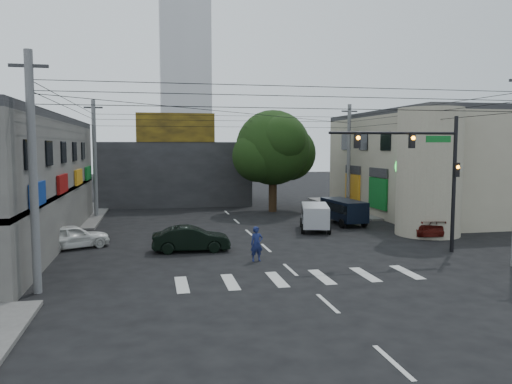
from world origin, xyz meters
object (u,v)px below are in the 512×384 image
object	(u,v)px
utility_pole_far_right	(349,158)
dark_sedan	(191,239)
white_compact	(72,237)
utility_pole_far_left	(95,159)
traffic_officer	(257,244)
utility_pole_near_left	(33,174)
street_tree	(273,148)
maroon_sedan	(420,225)
silver_minivan	(315,218)
traffic_gantry	(426,162)
navy_van	(344,212)

from	to	relation	value
utility_pole_far_right	dark_sedan	distance (m)	20.66
white_compact	utility_pole_far_left	bearing A→B (deg)	-23.79
utility_pole_far_right	traffic_officer	bearing A→B (deg)	-124.44
utility_pole_near_left	utility_pole_far_right	bearing A→B (deg)	44.31
street_tree	utility_pole_far_left	bearing A→B (deg)	-176.05
street_tree	utility_pole_far_left	world-z (taller)	utility_pole_far_left
street_tree	dark_sedan	xyz separation A→B (m)	(-8.13, -15.05, -4.80)
maroon_sedan	utility_pole_near_left	bearing A→B (deg)	29.28
utility_pole_far_left	maroon_sedan	world-z (taller)	utility_pole_far_left
utility_pole_far_left	utility_pole_far_right	bearing A→B (deg)	0.00
utility_pole_near_left	silver_minivan	distance (m)	19.24
street_tree	white_compact	distance (m)	20.06
utility_pole_near_left	traffic_officer	size ratio (longest dim) A/B	5.36
traffic_gantry	utility_pole_near_left	xyz separation A→B (m)	(-18.32, -3.50, -0.23)
dark_sedan	maroon_sedan	world-z (taller)	dark_sedan
utility_pole_far_right	traffic_officer	size ratio (longest dim) A/B	5.36
traffic_gantry	utility_pole_far_right	xyz separation A→B (m)	(2.68, 17.00, -0.23)
traffic_gantry	dark_sedan	distance (m)	13.00
traffic_gantry	utility_pole_near_left	distance (m)	18.66
street_tree	utility_pole_far_right	distance (m)	6.63
silver_minivan	traffic_gantry	bearing A→B (deg)	-141.94
utility_pole_far_left	white_compact	bearing A→B (deg)	-90.00
utility_pole_far_right	white_compact	size ratio (longest dim) A/B	2.16
traffic_gantry	street_tree	bearing A→B (deg)	101.99
dark_sedan	traffic_officer	xyz separation A→B (m)	(2.98, -2.95, 0.18)
dark_sedan	navy_van	xyz separation A→B (m)	(11.47, 7.11, 0.21)
utility_pole_far_right	navy_van	size ratio (longest dim) A/B	2.02
white_compact	utility_pole_near_left	bearing A→B (deg)	156.21
maroon_sedan	silver_minivan	size ratio (longest dim) A/B	1.02
utility_pole_far_right	dark_sedan	xyz separation A→B (m)	(-14.63, -14.05, -3.92)
traffic_gantry	utility_pole_far_right	size ratio (longest dim) A/B	0.78
utility_pole_far_left	utility_pole_far_right	size ratio (longest dim) A/B	1.00
traffic_officer	utility_pole_far_left	bearing A→B (deg)	113.75
white_compact	silver_minivan	xyz separation A→B (m)	(14.99, 2.97, 0.19)
street_tree	dark_sedan	world-z (taller)	street_tree
silver_minivan	utility_pole_near_left	bearing A→B (deg)	142.77
utility_pole_far_left	navy_van	xyz separation A→B (m)	(17.85, -6.94, -3.71)
utility_pole_far_left	navy_van	size ratio (longest dim) A/B	2.02
utility_pole_near_left	silver_minivan	bearing A→B (deg)	37.42
silver_minivan	navy_van	size ratio (longest dim) A/B	0.94
street_tree	white_compact	size ratio (longest dim) A/B	2.04
maroon_sedan	utility_pole_far_left	bearing A→B (deg)	-22.50
silver_minivan	maroon_sedan	bearing A→B (deg)	-101.10
utility_pole_far_right	navy_van	bearing A→B (deg)	-114.44
utility_pole_near_left	white_compact	world-z (taller)	utility_pole_near_left
utility_pole_far_right	dark_sedan	world-z (taller)	utility_pole_far_right
traffic_officer	street_tree	bearing A→B (deg)	68.95
traffic_officer	traffic_gantry	bearing A→B (deg)	-5.14
maroon_sedan	traffic_officer	bearing A→B (deg)	30.39
silver_minivan	navy_van	xyz separation A→B (m)	(2.86, 2.09, 0.03)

